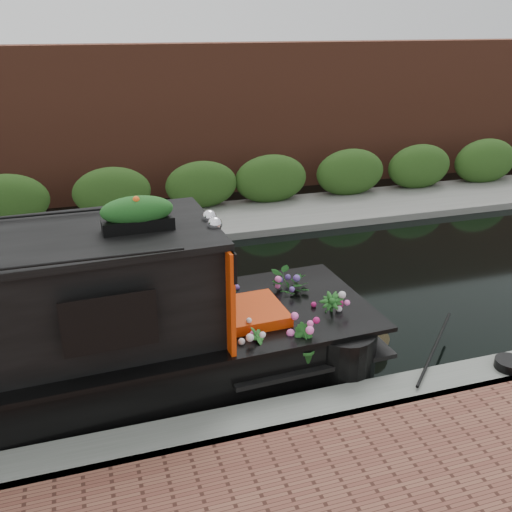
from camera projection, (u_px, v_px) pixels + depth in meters
name	position (u px, v px, depth m)	size (l,w,h in m)	color
ground	(130.00, 320.00, 9.37)	(80.00, 80.00, 0.00)	black
near_bank_coping	(160.00, 455.00, 6.47)	(40.00, 0.60, 0.50)	slate
far_bank_path	(110.00, 235.00, 13.07)	(40.00, 2.40, 0.34)	slate
far_hedge	(107.00, 222.00, 13.86)	(40.00, 1.10, 2.80)	#274A18
far_brick_wall	(102.00, 199.00, 15.71)	(40.00, 1.00, 8.00)	brown
rope_fender	(372.00, 336.00, 8.54)	(0.37, 0.37, 0.38)	brown
coiled_mooring_rope	(510.00, 364.00, 7.62)	(0.40, 0.40, 0.12)	black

